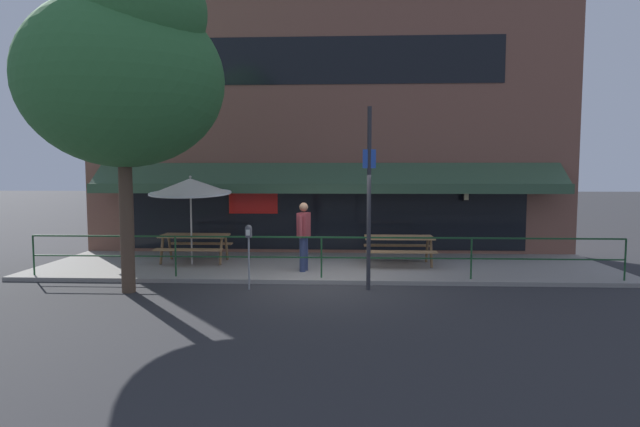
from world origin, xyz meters
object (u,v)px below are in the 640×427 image
object	(u,v)px
picnic_table_left	(195,240)
parking_meter_near	(249,237)
pedestrian_walking	(304,233)
street_sign_pole	(369,197)
patio_umbrella_left	(190,187)
street_tree_curbside	(126,69)
picnic_table_centre	(399,242)

from	to	relation	value
picnic_table_left	parking_meter_near	bearing A→B (deg)	-53.30
pedestrian_walking	street_sign_pole	distance (m)	2.38
pedestrian_walking	picnic_table_left	bearing A→B (deg)	161.05
patio_umbrella_left	street_tree_curbside	bearing A→B (deg)	-98.05
picnic_table_centre	parking_meter_near	world-z (taller)	parking_meter_near
patio_umbrella_left	picnic_table_centre	bearing A→B (deg)	1.52
patio_umbrella_left	street_sign_pole	distance (m)	5.15
patio_umbrella_left	pedestrian_walking	size ratio (longest dim) A/B	1.39
picnic_table_left	patio_umbrella_left	bearing A→B (deg)	-90.00
pedestrian_walking	parking_meter_near	world-z (taller)	pedestrian_walking
street_tree_curbside	picnic_table_centre	bearing A→B (deg)	26.81
parking_meter_near	patio_umbrella_left	bearing A→B (deg)	129.72
parking_meter_near	street_sign_pole	xyz separation A→B (m)	(2.60, 0.09, 0.88)
picnic_table_centre	parking_meter_near	size ratio (longest dim) A/B	1.27
parking_meter_near	pedestrian_walking	bearing A→B (deg)	56.71
picnic_table_left	pedestrian_walking	world-z (taller)	pedestrian_walking
picnic_table_left	parking_meter_near	world-z (taller)	parking_meter_near
picnic_table_centre	parking_meter_near	distance (m)	4.38
street_sign_pole	pedestrian_walking	bearing A→B (deg)	134.72
picnic_table_left	parking_meter_near	xyz separation A→B (m)	(2.00, -2.68, 0.44)
picnic_table_centre	street_tree_curbside	size ratio (longest dim) A/B	0.26
picnic_table_centre	street_sign_pole	size ratio (longest dim) A/B	0.46
picnic_table_centre	pedestrian_walking	xyz separation A→B (m)	(-2.46, -0.93, 0.35)
patio_umbrella_left	pedestrian_walking	world-z (taller)	patio_umbrella_left
pedestrian_walking	street_sign_pole	size ratio (longest dim) A/B	0.43
picnic_table_left	patio_umbrella_left	distance (m)	1.50
street_sign_pole	picnic_table_left	bearing A→B (deg)	150.54
picnic_table_left	street_sign_pole	bearing A→B (deg)	-29.46
picnic_table_left	street_sign_pole	distance (m)	5.45
picnic_table_centre	patio_umbrella_left	bearing A→B (deg)	-178.48
pedestrian_walking	patio_umbrella_left	bearing A→B (deg)	165.76
picnic_table_centre	street_sign_pole	bearing A→B (deg)	-110.66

